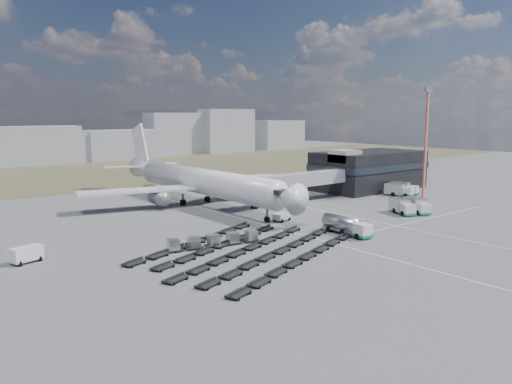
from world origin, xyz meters
TOP-DOWN VIEW (x-y plane):
  - ground at (0.00, 0.00)m, footprint 420.00×420.00m
  - grass_strip at (0.00, 110.00)m, footprint 420.00×90.00m
  - lane_markings at (9.77, 3.00)m, footprint 47.12×110.00m
  - terminal at (47.77, 23.96)m, footprint 30.40×16.40m
  - jet_bridge at (15.90, 20.42)m, footprint 30.30×3.80m
  - airliner at (0.00, 32.38)m, footprint 51.59×64.53m
  - skyline at (2.35, 151.27)m, footprint 294.47×27.04m
  - fuel_tanker at (3.99, -6.69)m, footprint 2.74×9.47m
  - pushback_tug at (2.70, 8.00)m, footprint 3.71×2.62m
  - utility_van at (-41.72, 9.71)m, footprint 4.48×3.03m
  - catering_truck at (10.76, 38.63)m, footprint 3.01×5.92m
  - service_trucks_near at (27.56, -2.74)m, footprint 8.02×8.57m
  - service_trucks_far at (45.72, 11.97)m, footprint 7.18×7.99m
  - uld_row at (-17.54, 0.65)m, footprint 15.22×4.54m
  - baggage_dollies at (-15.63, -4.88)m, footprint 36.93×29.22m
  - floodlight_mast at (45.31, 5.63)m, footprint 2.43×2.00m

SIDE VIEW (x-z plane):
  - ground at x=0.00m, z-range 0.00..0.00m
  - grass_strip at x=0.00m, z-range 0.00..0.01m
  - lane_markings at x=9.77m, z-range 0.00..0.01m
  - baggage_dollies at x=-15.63m, z-range 0.00..0.77m
  - pushback_tug at x=2.70m, z-range 0.00..1.50m
  - uld_row at x=-17.54m, z-range 0.16..1.83m
  - utility_van at x=-41.72m, z-range 0.00..2.21m
  - catering_truck at x=10.76m, z-range 0.03..2.64m
  - service_trucks_far at x=45.72m, z-range 0.12..2.86m
  - service_trucks_near at x=27.56m, z-range 0.12..2.87m
  - fuel_tanker at x=3.99m, z-range 0.00..3.03m
  - jet_bridge at x=15.90m, z-range 1.53..8.58m
  - terminal at x=47.77m, z-range -0.25..10.75m
  - airliner at x=0.00m, z-range -3.52..14.10m
  - skyline at x=2.35m, z-range -3.66..18.65m
  - floodlight_mast at x=45.31m, z-range 0.03..25.97m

